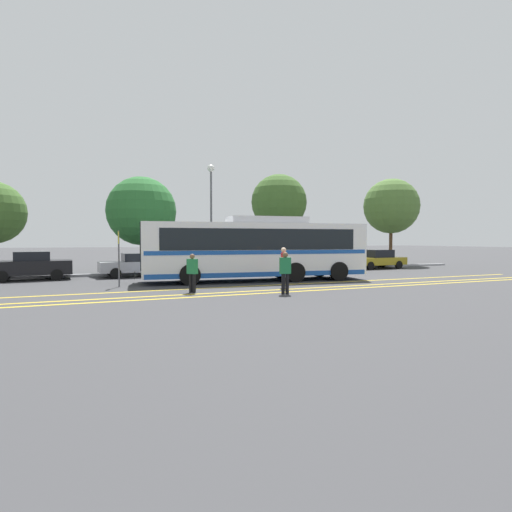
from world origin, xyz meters
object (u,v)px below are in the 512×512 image
Objects in this scene: pedestrian_0 at (284,265)px; transit_bus at (256,248)px; parked_car_0 at (31,266)px; tree_3 at (391,206)px; street_lamp at (211,196)px; tree_0 at (279,202)px; tree_1 at (142,211)px; bus_stop_sign at (119,251)px; parked_car_1 at (137,265)px; pedestrian_1 at (192,271)px; parked_car_3 at (304,261)px; pedestrian_2 at (285,270)px; parked_car_4 at (377,259)px; parked_car_2 at (225,262)px.

transit_bus is at bearing 21.86° from pedestrian_0.
parked_car_0 is 27.22m from tree_3.
pedestrian_0 is 11.22m from street_lamp.
tree_0 is 12.08m from tree_1.
tree_1 reaches higher than transit_bus.
tree_0 reaches higher than bus_stop_sign.
tree_1 is at bearing -16.94° from parked_car_1.
pedestrian_1 is 12.04m from street_lamp.
tree_0 is 1.22× the size of tree_1.
tree_1 is 0.85× the size of tree_3.
tree_3 is (10.11, 2.93, 4.32)m from parked_car_3.
parked_car_0 is at bearing -173.78° from tree_3.
transit_bus is 1.59× the size of tree_0.
pedestrian_2 is 13.13m from street_lamp.
parked_car_1 is 0.95× the size of parked_car_4.
transit_bus is 9.32m from tree_1.
parked_car_4 is at bearing -10.90° from street_lamp.
parked_car_0 is 0.97× the size of parked_car_1.
bus_stop_sign is (-6.85, 3.07, 0.59)m from pedestrian_0.
pedestrian_2 reaches higher than pedestrian_1.
pedestrian_0 is 1.08× the size of pedestrian_2.
parked_car_1 is at bearing -156.00° from street_lamp.
transit_bus is 7.49m from parked_car_3.
pedestrian_0 is at bearing -150.21° from parked_car_1.
pedestrian_0 is (-0.01, -3.26, -0.68)m from transit_bus.
parked_car_2 is 11.98m from parked_car_4.
pedestrian_1 is 11.41m from tree_1.
tree_1 is (0.59, 2.66, 3.32)m from parked_car_1.
parked_car_0 is 0.92× the size of parked_car_4.
transit_bus is 4.68× the size of bus_stop_sign.
pedestrian_2 reaches higher than parked_car_3.
tree_3 is (15.70, 7.81, 3.31)m from transit_bus.
street_lamp is (-0.21, 2.50, 4.40)m from parked_car_2.
pedestrian_1 reaches higher than parked_car_1.
parked_car_0 is at bearing -167.93° from street_lamp.
tree_0 is (0.97, 6.02, 4.59)m from parked_car_3.
pedestrian_2 is at bearing 176.19° from transit_bus.
tree_1 is (-4.96, 10.79, 2.99)m from pedestrian_0.
street_lamp is 1.17× the size of tree_1.
pedestrian_2 is at bearing 125.03° from parked_car_4.
tree_3 is at bearing -97.87° from pedestrian_1.
parked_car_0 is (-11.03, 4.90, -0.95)m from transit_bus.
pedestrian_0 is 0.25× the size of street_lamp.
parked_car_0 is 14.33m from pedestrian_2.
pedestrian_0 is 12.25m from tree_1.
parked_car_4 is 2.70× the size of pedestrian_2.
parked_car_4 is 13.18m from street_lamp.
pedestrian_0 is (-11.82, -8.09, 0.33)m from parked_car_4.
parked_car_1 is 11.14m from pedestrian_2.
tree_1 reaches higher than pedestrian_2.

